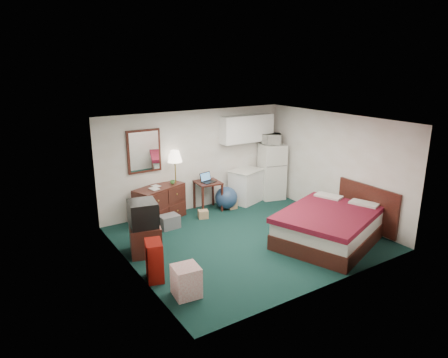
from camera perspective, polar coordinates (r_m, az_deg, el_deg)
floor at (r=8.62m, az=3.32°, el=-8.43°), size 5.00×4.50×0.01m
ceiling at (r=7.91m, az=3.62°, el=8.25°), size 5.00×4.50×0.01m
walls at (r=8.18m, az=3.46°, el=-0.45°), size 5.01×4.51×2.50m
mirror at (r=9.36m, az=-11.36°, el=3.93°), size 0.80×0.06×1.00m
upper_cabinets at (r=10.50m, az=3.29°, el=7.21°), size 1.50×0.35×0.70m
headboard at (r=9.33m, az=19.74°, el=-3.80°), size 0.06×1.56×1.00m
dresser at (r=9.54m, az=-9.17°, el=-3.45°), size 1.33×0.93×0.83m
floor_lamp at (r=9.66m, az=-6.91°, el=-0.63°), size 0.41×0.41×1.62m
desk at (r=10.08m, az=-2.29°, el=-2.41°), size 0.64×0.64×0.74m
exercise_ball at (r=10.18m, az=0.33°, el=-2.71°), size 0.72×0.72×0.57m
kitchen_counter at (r=10.64m, az=3.13°, el=-1.08°), size 0.93×0.82×0.86m
fridge at (r=10.96m, az=6.85°, el=1.10°), size 0.75×0.75×1.50m
bed at (r=8.56m, az=14.73°, el=-6.69°), size 2.55×2.27×0.68m
tv_stand at (r=8.02m, az=-11.16°, el=-8.43°), size 0.74×0.77×0.58m
suitcase at (r=7.06m, az=-9.91°, el=-11.41°), size 0.38×0.49×0.70m
retail_box at (r=6.59m, az=-5.42°, el=-14.31°), size 0.45×0.45×0.51m
file_bin at (r=9.14m, az=-7.84°, el=-6.05°), size 0.45×0.35×0.30m
cardboard_box_a at (r=9.64m, az=-3.00°, el=-5.04°), size 0.28×0.26×0.20m
cardboard_box_b at (r=10.26m, az=1.04°, el=-3.47°), size 0.23×0.27×0.26m
laptop at (r=9.87m, az=-2.21°, el=0.15°), size 0.39×0.34×0.23m
crt_tv at (r=7.81m, az=-11.54°, el=-4.88°), size 0.63×0.66×0.49m
microwave at (r=10.77m, az=6.73°, el=5.87°), size 0.58×0.51×0.35m
book_a at (r=9.14m, az=-10.45°, el=-0.85°), size 0.18×0.05×0.24m
book_b at (r=9.34m, az=-10.09°, el=-0.57°), size 0.16×0.06×0.21m
mug at (r=9.54m, az=-7.38°, el=-0.39°), size 0.12×0.10×0.11m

